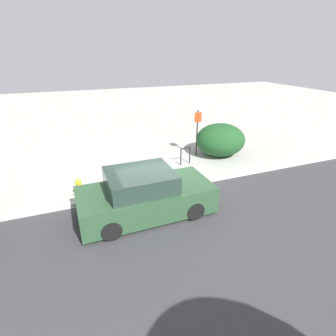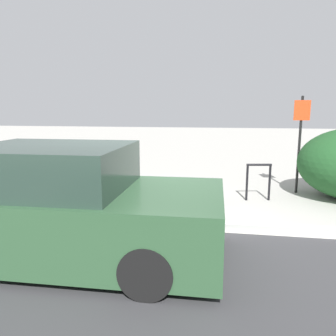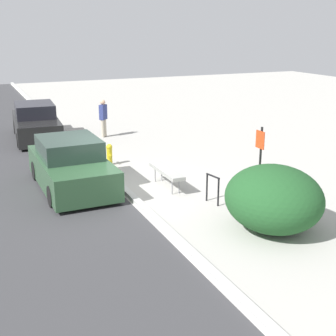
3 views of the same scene
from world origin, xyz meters
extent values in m
plane|color=#ADAAA3|center=(0.00, 0.00, 0.00)|extent=(60.00, 60.00, 0.00)
cube|color=#B7B7B2|center=(0.00, 0.00, 0.07)|extent=(60.00, 0.20, 0.13)
cylinder|color=gray|center=(-0.26, 1.21, 0.23)|extent=(0.04, 0.04, 0.46)
cylinder|color=gray|center=(1.04, 1.21, 0.23)|extent=(0.04, 0.04, 0.46)
cylinder|color=gray|center=(-0.26, 1.43, 0.23)|extent=(0.04, 0.04, 0.46)
cylinder|color=gray|center=(1.04, 1.44, 0.23)|extent=(0.04, 0.04, 0.46)
cube|color=#999993|center=(0.39, 1.32, 0.52)|extent=(1.85, 0.42, 0.11)
cylinder|color=black|center=(1.92, 1.90, 0.40)|extent=(0.05, 0.05, 0.80)
cylinder|color=black|center=(2.41, 1.99, 0.40)|extent=(0.05, 0.05, 0.80)
cylinder|color=black|center=(2.17, 1.94, 0.80)|extent=(0.55, 0.15, 0.05)
cylinder|color=black|center=(3.16, 2.78, 1.15)|extent=(0.06, 0.06, 2.30)
cube|color=red|center=(3.16, 2.74, 1.97)|extent=(0.36, 0.02, 0.46)
cylinder|color=gold|center=(-2.68, 0.44, 0.30)|extent=(0.20, 0.20, 0.60)
sphere|color=gold|center=(-2.68, 0.44, 0.66)|extent=(0.22, 0.22, 0.22)
cylinder|color=gold|center=(-2.82, 0.44, 0.36)|extent=(0.08, 0.07, 0.07)
cylinder|color=gold|center=(-2.54, 0.44, 0.36)|extent=(0.08, 0.07, 0.07)
cylinder|color=black|center=(0.57, -0.45, 0.30)|extent=(0.60, 0.19, 0.60)
cylinder|color=black|center=(0.60, -2.20, 0.30)|extent=(0.60, 0.19, 0.60)
cylinder|color=black|center=(-2.05, -0.49, 0.30)|extent=(0.60, 0.19, 0.60)
cube|color=#2D5133|center=(-0.73, -1.35, 0.53)|extent=(4.26, 1.96, 0.85)
cube|color=#253930|center=(-0.89, -1.35, 1.24)|extent=(2.06, 1.74, 0.59)
camera|label=1|loc=(-2.69, -8.37, 4.89)|focal=28.00mm
camera|label=2|loc=(1.35, -5.33, 2.01)|focal=35.00mm
camera|label=3|loc=(12.89, -4.16, 4.75)|focal=50.00mm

